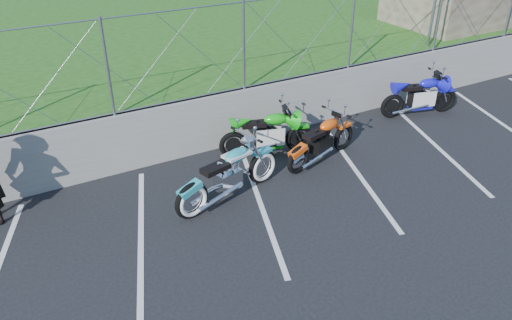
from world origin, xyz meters
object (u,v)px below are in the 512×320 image
naked_orange (323,142)px  sportbike_green (268,135)px  sportbike_blue (421,97)px  cruiser_turquoise (230,176)px

naked_orange → sportbike_green: (-0.91, 0.84, 0.02)m
sportbike_green → naked_orange: bearing=-26.2°
sportbike_blue → naked_orange: bearing=-153.8°
naked_orange → sportbike_blue: size_ratio=0.99×
naked_orange → cruiser_turquoise: bearing=173.8°
naked_orange → sportbike_blue: sportbike_blue is taller
naked_orange → sportbike_green: size_ratio=1.00×
sportbike_green → sportbike_blue: (4.63, -0.06, 0.00)m
sportbike_green → sportbike_blue: sportbike_blue is taller
sportbike_blue → cruiser_turquoise: bearing=-155.2°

